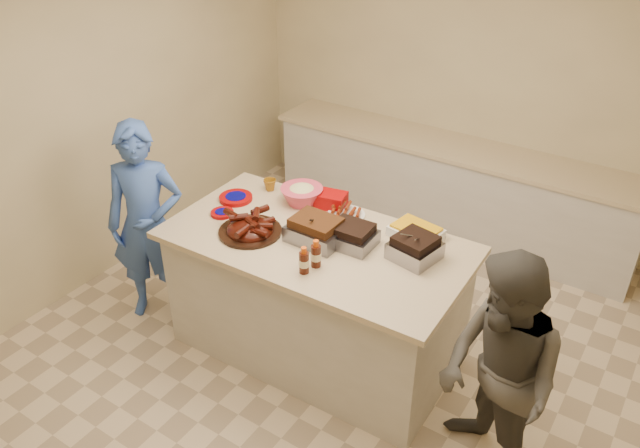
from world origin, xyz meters
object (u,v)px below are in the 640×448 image
Objects in this scene: island at (316,348)px; coleslaw_bowl at (302,203)px; rib_platter at (250,233)px; bbq_bottle_b at (316,266)px; mustard_bottle at (300,227)px; guest_blue at (161,308)px; roasting_pan at (414,258)px; plastic_cup at (270,190)px; bbq_bottle_a at (304,272)px.

island is 1.12m from coleslaw_bowl.
rib_platter is 0.61m from bbq_bottle_b.
island is 10.88× the size of bbq_bottle_b.
mustard_bottle reaches higher than guest_blue.
coleslaw_bowl reaches higher than roasting_pan.
island is at bearing -154.56° from roasting_pan.
plastic_cup is at bearing 114.66° from rib_platter.
island reaches higher than guest_blue.
guest_blue is (-1.34, -0.31, 0.00)m from island.
bbq_bottle_b is at bearing -7.54° from rib_platter.
island is at bearing -29.77° from plastic_cup.
island is at bearing -44.56° from coleslaw_bowl.
rib_platter is at bearing -24.92° from guest_blue.
mustard_bottle is at bearing 45.06° from rib_platter.
mustard_bottle is (-0.84, -0.10, 0.00)m from roasting_pan.
rib_platter is 1.57× the size of roasting_pan.
mustard_bottle reaches higher than island.
rib_platter is 3.34× the size of mustard_bottle.
guest_blue is at bearing -171.75° from rib_platter.
island is 6.57× the size of coleslaw_bowl.
bbq_bottle_b reaches higher than roasting_pan.
bbq_bottle_b is at bearing -42.86° from mustard_bottle.
plastic_cup is at bearing -178.65° from roasting_pan.
bbq_bottle_b reaches higher than bbq_bottle_a.
coleslaw_bowl is 0.33m from plastic_cup.
mustard_bottle is 1.32× the size of plastic_cup.
coleslaw_bowl is at bearing 1.51° from guest_blue.
rib_platter is (-0.43, -0.18, 0.99)m from island.
mustard_bottle is 1.57m from guest_blue.
rib_platter is 1.14m from roasting_pan.
mustard_bottle is at bearing -32.47° from plastic_cup.
rib_platter is 0.63m from plastic_cup.
island is at bearing 22.38° from rib_platter.
rib_platter is at bearing -96.43° from coleslaw_bowl.
roasting_pan is 0.64m from bbq_bottle_b.
roasting_pan is 1.50× the size of bbq_bottle_a.
island is 11.21× the size of bbq_bottle_a.
roasting_pan is at bearing -9.54° from plastic_cup.
bbq_bottle_a is 0.10m from bbq_bottle_b.
coleslaw_bowl is at bearing -179.81° from roasting_pan.
bbq_bottle_a is (0.15, -0.35, 0.99)m from island.
bbq_bottle_a is 1.79m from guest_blue.
plastic_cup is 1.38m from guest_blue.
plastic_cup is (-0.26, 0.57, 0.00)m from rib_platter.
bbq_bottle_a is (0.52, -0.72, 0.00)m from coleslaw_bowl.
plastic_cup is (-0.86, 0.65, 0.00)m from bbq_bottle_b.
bbq_bottle_b is 1.08m from plastic_cup.
guest_blue is (-1.49, 0.05, -0.99)m from bbq_bottle_a.
coleslaw_bowl is 1.66× the size of bbq_bottle_b.
mustard_bottle is (0.25, 0.25, 0.00)m from rib_platter.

